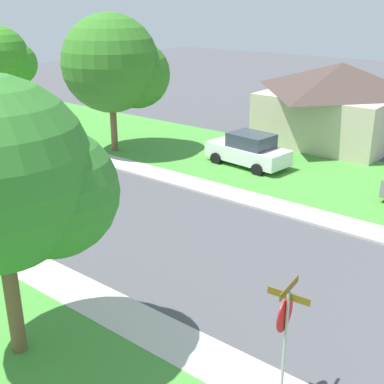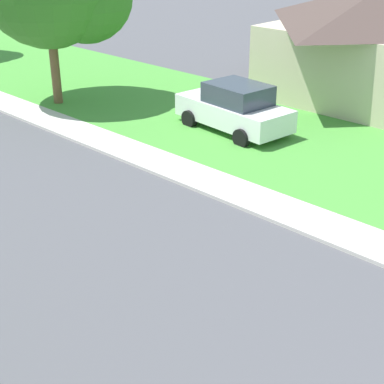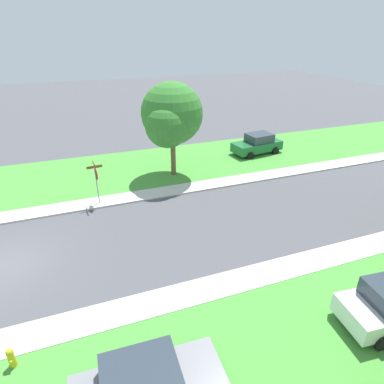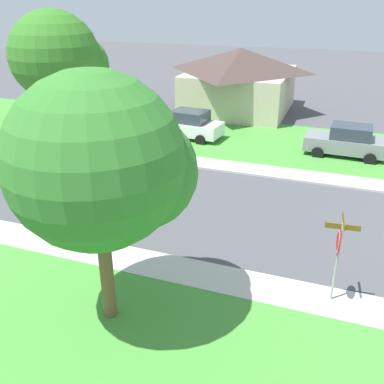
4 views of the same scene
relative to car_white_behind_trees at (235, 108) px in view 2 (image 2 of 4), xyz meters
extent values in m
cube|color=beige|center=(-3.89, -1.95, -0.82)|extent=(1.40, 56.00, 0.10)
cube|color=#479338|center=(0.81, -1.95, -0.83)|extent=(8.00, 56.00, 0.08)
cube|color=white|center=(0.01, 0.05, -0.17)|extent=(2.22, 4.46, 0.76)
cube|color=#2D3842|center=(-0.01, -0.15, 0.55)|extent=(1.80, 2.25, 0.68)
cylinder|color=black|center=(-0.76, 1.47, -0.55)|extent=(0.30, 0.66, 0.64)
cylinder|color=black|center=(1.03, 1.29, -0.55)|extent=(0.30, 0.66, 0.64)
cylinder|color=black|center=(-1.02, -1.18, -0.55)|extent=(0.30, 0.66, 0.64)
cylinder|color=black|center=(0.77, -1.36, -0.55)|extent=(0.30, 0.66, 0.64)
cylinder|color=brown|center=(-2.39, 7.32, 0.65)|extent=(0.36, 0.36, 3.06)
cube|color=beige|center=(7.85, -1.28, 0.63)|extent=(8.46, 7.27, 3.00)
cube|color=#51331E|center=(7.82, 2.34, 0.18)|extent=(1.00, 0.07, 2.10)
camera|label=1|loc=(-21.24, -13.25, 7.23)|focal=47.57mm
camera|label=2|loc=(-15.26, -12.60, 6.05)|focal=54.66mm
camera|label=3|loc=(5.66, -10.07, 9.02)|focal=30.62mm
camera|label=4|loc=(-23.86, -8.87, 7.26)|focal=39.91mm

